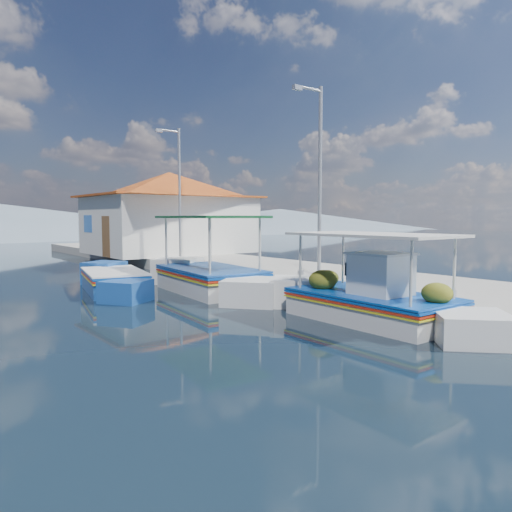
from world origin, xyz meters
TOP-DOWN VIEW (x-y plane):
  - ground at (0.00, 0.00)m, footprint 160.00×160.00m
  - quay at (5.90, 6.00)m, footprint 5.00×44.00m
  - bollards at (3.80, 5.25)m, footprint 0.20×17.20m
  - main_caique at (2.60, -1.60)m, footprint 2.11×6.97m
  - caique_green_canopy at (2.00, 4.47)m, footprint 2.68×7.35m
  - caique_blue_hull at (-0.47, 6.45)m, footprint 2.56×5.74m
  - harbor_building at (6.20, 15.00)m, footprint 10.49×10.49m
  - lamp_post_near at (4.51, 2.00)m, footprint 1.21×0.14m
  - lamp_post_far at (4.51, 11.00)m, footprint 1.21×0.14m
  - mountain_ridge at (6.54, 56.00)m, footprint 171.40×96.00m

SIDE VIEW (x-z plane):
  - ground at x=0.00m, z-range 0.00..0.00m
  - quay at x=5.90m, z-range 0.00..0.50m
  - caique_blue_hull at x=-0.47m, z-range -0.24..0.81m
  - caique_green_canopy at x=2.00m, z-range -0.97..1.79m
  - main_caique at x=2.60m, z-range -0.71..1.59m
  - bollards at x=3.80m, z-range 0.50..0.80m
  - mountain_ridge at x=6.54m, z-range -0.71..4.79m
  - harbor_building at x=6.20m, z-range 0.58..4.98m
  - lamp_post_near at x=4.51m, z-range 0.85..6.85m
  - lamp_post_far at x=4.51m, z-range 0.85..6.85m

